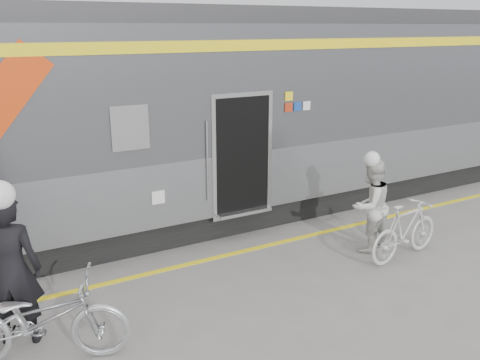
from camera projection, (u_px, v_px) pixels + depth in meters
ground at (286, 320)px, 6.78m from camera, size 90.00×90.00×0.00m
train at (95, 126)px, 9.06m from camera, size 24.00×3.17×4.10m
safety_strip at (215, 258)px, 8.57m from camera, size 24.00×0.12×0.01m
man at (11, 270)px, 6.06m from camera, size 0.82×0.69×1.93m
bicycle_left at (40, 320)px, 5.82m from camera, size 2.14×1.40×1.06m
woman at (370, 206)px, 8.68m from camera, size 0.86×0.71×1.63m
bicycle_right at (405, 230)px, 8.46m from camera, size 1.69×0.66×0.99m
helmet_woman at (374, 152)px, 8.41m from camera, size 0.26×0.26×0.26m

